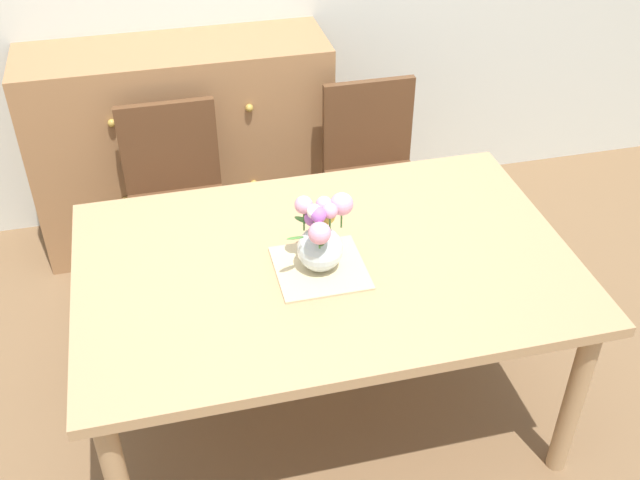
% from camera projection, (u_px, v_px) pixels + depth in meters
% --- Properties ---
extents(ground_plane, '(12.00, 12.00, 0.00)m').
position_uv_depth(ground_plane, '(325.00, 406.00, 3.02)').
color(ground_plane, brown).
extents(dining_table, '(1.68, 1.09, 0.74)m').
position_uv_depth(dining_table, '(326.00, 278.00, 2.62)').
color(dining_table, tan).
rests_on(dining_table, ground_plane).
extents(chair_left, '(0.42, 0.42, 0.90)m').
position_uv_depth(chair_left, '(176.00, 193.00, 3.31)').
color(chair_left, brown).
rests_on(chair_left, ground_plane).
extents(chair_right, '(0.42, 0.42, 0.90)m').
position_uv_depth(chair_right, '(373.00, 167.00, 3.49)').
color(chair_right, brown).
rests_on(chair_right, ground_plane).
extents(dresser, '(1.40, 0.47, 1.00)m').
position_uv_depth(dresser, '(183.00, 145.00, 3.68)').
color(dresser, '#9E7047').
rests_on(dresser, ground_plane).
extents(placemat, '(0.30, 0.30, 0.01)m').
position_uv_depth(placemat, '(320.00, 268.00, 2.54)').
color(placemat, '#CCB789').
rests_on(placemat, dining_table).
extents(flower_vase, '(0.24, 0.20, 0.26)m').
position_uv_depth(flower_vase, '(321.00, 236.00, 2.46)').
color(flower_vase, silver).
rests_on(flower_vase, placemat).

